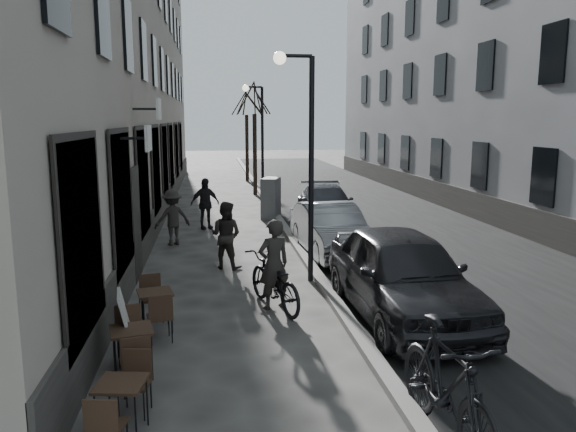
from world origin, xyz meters
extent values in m
plane|color=#383532|center=(0.00, 0.00, 0.00)|extent=(120.00, 120.00, 0.00)
cube|color=black|center=(3.85, 16.00, 0.00)|extent=(7.30, 60.00, 0.00)
cube|color=slate|center=(0.20, 16.00, 0.06)|extent=(0.25, 60.00, 0.12)
cube|color=gray|center=(-6.00, 16.50, 8.00)|extent=(4.00, 35.00, 16.00)
cube|color=gray|center=(9.50, 16.50, 8.00)|extent=(4.00, 35.00, 16.00)
cylinder|color=black|center=(0.00, 6.00, 2.50)|extent=(0.12, 0.12, 5.00)
cylinder|color=black|center=(-0.35, 6.00, 5.00)|extent=(0.70, 0.08, 0.08)
sphere|color=#FFF2CC|center=(-0.70, 6.00, 4.95)|extent=(0.28, 0.28, 0.28)
cylinder|color=black|center=(0.00, 18.00, 2.50)|extent=(0.12, 0.12, 5.00)
cylinder|color=black|center=(-0.35, 18.00, 5.00)|extent=(0.70, 0.08, 0.08)
sphere|color=#FFF2CC|center=(-0.70, 18.00, 4.95)|extent=(0.28, 0.28, 0.28)
cylinder|color=black|center=(-0.10, 21.00, 1.95)|extent=(0.20, 0.20, 3.90)
cylinder|color=black|center=(-0.10, 27.00, 1.95)|extent=(0.20, 0.20, 3.90)
cube|color=black|center=(-3.29, 0.01, 0.65)|extent=(0.63, 0.63, 0.04)
cylinder|color=black|center=(-3.56, -0.18, 0.32)|extent=(0.02, 0.02, 0.64)
cylinder|color=black|center=(-3.10, -0.26, 0.32)|extent=(0.02, 0.02, 0.64)
cylinder|color=black|center=(-3.48, 0.27, 0.32)|extent=(0.02, 0.02, 0.64)
cylinder|color=black|center=(-3.03, 0.20, 0.32)|extent=(0.02, 0.02, 0.64)
cube|color=black|center=(-3.38, 1.60, 0.69)|extent=(0.69, 0.69, 0.04)
cylinder|color=black|center=(-3.57, 1.31, 0.34)|extent=(0.02, 0.02, 0.68)
cylinder|color=black|center=(-3.09, 1.41, 0.34)|extent=(0.02, 0.02, 0.68)
cylinder|color=black|center=(-3.67, 1.78, 0.34)|extent=(0.02, 0.02, 0.68)
cylinder|color=black|center=(-3.20, 1.89, 0.34)|extent=(0.02, 0.02, 0.68)
cube|color=black|center=(-3.22, 3.36, 0.69)|extent=(0.69, 0.69, 0.04)
cylinder|color=black|center=(-3.40, 3.07, 0.34)|extent=(0.02, 0.02, 0.67)
cylinder|color=black|center=(-2.93, 3.18, 0.34)|extent=(0.02, 0.02, 0.67)
cylinder|color=black|center=(-3.51, 3.54, 0.34)|extent=(0.02, 0.02, 0.67)
cylinder|color=black|center=(-3.04, 3.65, 0.34)|extent=(0.02, 0.02, 0.67)
cube|color=black|center=(-3.40, 1.99, 0.02)|extent=(0.41, 0.70, 0.04)
cube|color=beige|center=(-3.49, 1.99, 0.59)|extent=(0.37, 0.69, 1.10)
cube|color=slate|center=(-0.02, 14.39, 0.75)|extent=(0.86, 1.13, 1.51)
imported|color=black|center=(-1.04, 4.25, 0.54)|extent=(1.37, 2.19, 1.09)
imported|color=#262421|center=(-1.04, 4.25, 0.89)|extent=(0.75, 0.62, 1.78)
imported|color=black|center=(-1.88, 7.40, 0.84)|extent=(1.02, 0.94, 1.68)
imported|color=#282623|center=(-3.37, 10.23, 0.82)|extent=(1.21, 0.96, 1.64)
imported|color=black|center=(-2.44, 12.57, 0.86)|extent=(1.09, 0.76, 1.72)
imported|color=black|center=(1.28, 3.44, 0.83)|extent=(2.08, 4.92, 1.66)
imported|color=gray|center=(1.00, 8.46, 0.69)|extent=(1.72, 4.26, 1.38)
imported|color=#31333A|center=(1.85, 13.30, 0.65)|extent=(2.17, 4.62, 1.30)
imported|color=black|center=(0.38, -0.66, 0.70)|extent=(0.79, 2.36, 1.39)
camera|label=1|loc=(-2.19, -6.25, 3.67)|focal=35.00mm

